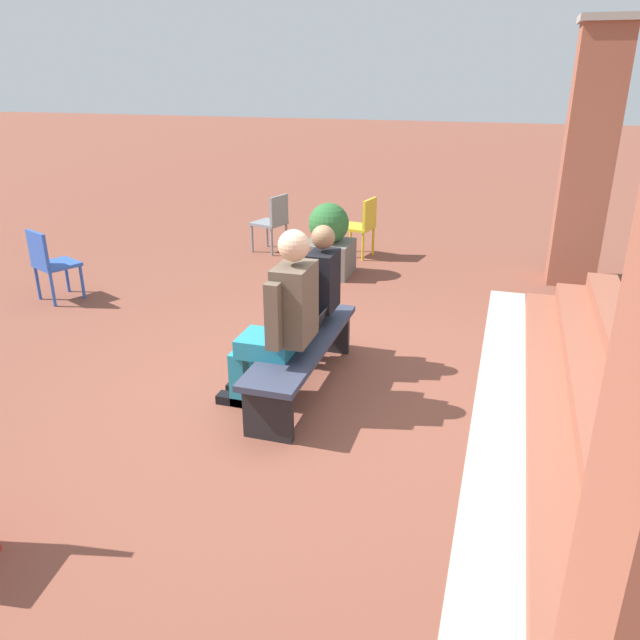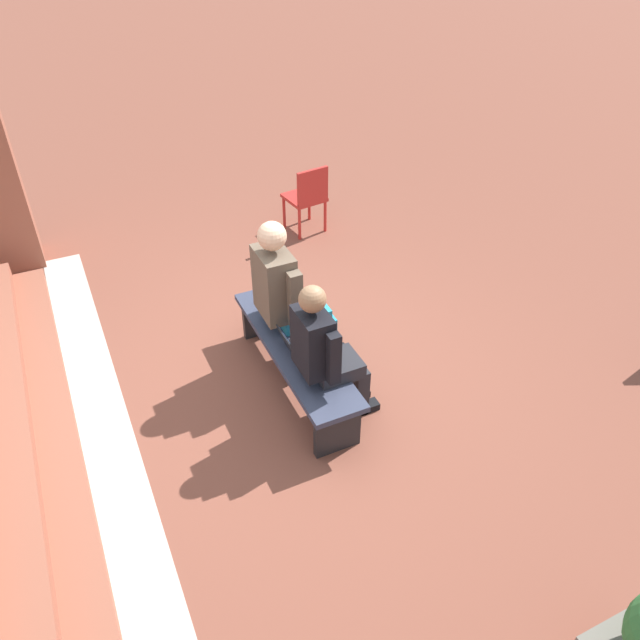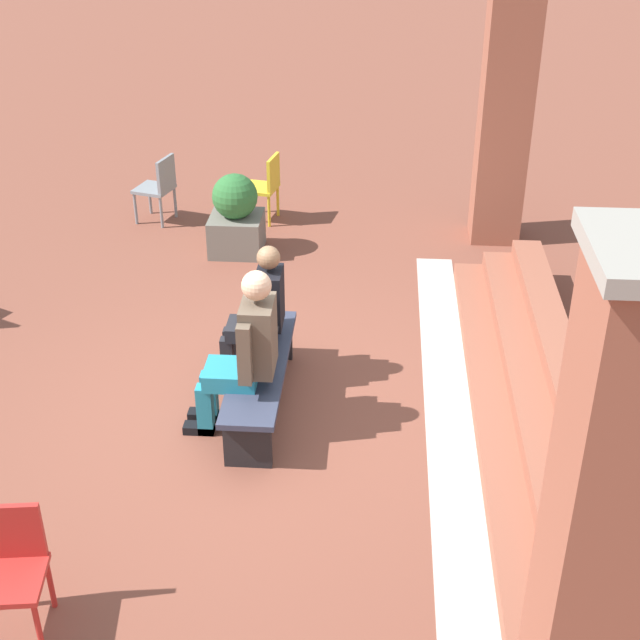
% 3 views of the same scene
% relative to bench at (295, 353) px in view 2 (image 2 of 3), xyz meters
% --- Properties ---
extents(ground_plane, '(60.00, 60.00, 0.00)m').
position_rel_bench_xyz_m(ground_plane, '(0.09, 0.13, -0.35)').
color(ground_plane, brown).
extents(concrete_strip, '(6.12, 0.40, 0.01)m').
position_rel_bench_xyz_m(concrete_strip, '(0.00, 1.60, -0.35)').
color(concrete_strip, '#B7B2A8').
rests_on(concrete_strip, ground).
extents(bench, '(1.80, 0.44, 0.45)m').
position_rel_bench_xyz_m(bench, '(0.00, 0.00, 0.00)').
color(bench, '#33384C').
rests_on(bench, ground).
extents(person_student, '(0.52, 0.66, 1.31)m').
position_rel_bench_xyz_m(person_student, '(-0.45, -0.07, 0.35)').
color(person_student, '#232328').
rests_on(person_student, ground).
extents(person_adult, '(0.60, 0.76, 1.45)m').
position_rel_bench_xyz_m(person_adult, '(0.30, -0.07, 0.40)').
color(person_adult, teal).
rests_on(person_adult, ground).
extents(laptop, '(0.32, 0.29, 0.21)m').
position_rel_bench_xyz_m(laptop, '(-0.10, 0.01, 0.15)').
color(laptop, black).
rests_on(laptop, bench).
extents(plastic_chair_mid_courtyard, '(0.47, 0.47, 0.84)m').
position_rel_bench_xyz_m(plastic_chair_mid_courtyard, '(2.43, -1.21, 0.13)').
color(plastic_chair_mid_courtyard, red).
rests_on(plastic_chair_mid_courtyard, ground).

